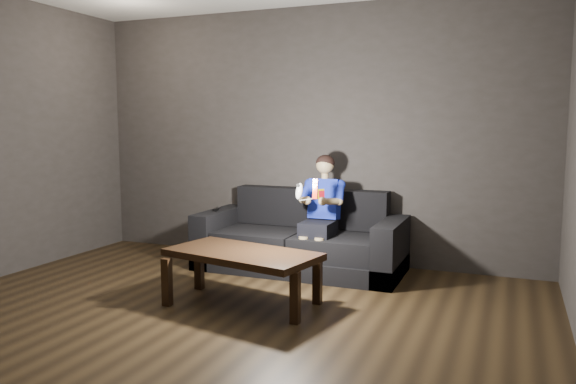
% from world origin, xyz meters
% --- Properties ---
extents(floor, '(5.00, 5.00, 0.00)m').
position_xyz_m(floor, '(0.00, 0.00, 0.00)').
color(floor, black).
rests_on(floor, ground).
extents(back_wall, '(5.00, 0.04, 2.70)m').
position_xyz_m(back_wall, '(0.00, 2.50, 1.35)').
color(back_wall, '#34302C').
rests_on(back_wall, ground).
extents(sofa, '(2.06, 0.89, 0.79)m').
position_xyz_m(sofa, '(0.09, 2.04, 0.26)').
color(sofa, black).
rests_on(sofa, floor).
extents(child, '(0.44, 0.54, 1.09)m').
position_xyz_m(child, '(0.33, 1.98, 0.69)').
color(child, black).
rests_on(child, sofa).
extents(wii_remote_red, '(0.05, 0.07, 0.18)m').
position_xyz_m(wii_remote_red, '(0.41, 1.56, 0.89)').
color(wii_remote_red, red).
rests_on(wii_remote_red, child).
extents(nunchuk_white, '(0.09, 0.11, 0.16)m').
position_xyz_m(nunchuk_white, '(0.25, 1.57, 0.86)').
color(nunchuk_white, silver).
rests_on(nunchuk_white, child).
extents(wii_remote_black, '(0.07, 0.15, 0.03)m').
position_xyz_m(wii_remote_black, '(-0.83, 1.96, 0.57)').
color(wii_remote_black, black).
rests_on(wii_remote_black, sofa).
extents(coffee_table, '(1.33, 0.85, 0.45)m').
position_xyz_m(coffee_table, '(0.05, 0.81, 0.39)').
color(coffee_table, black).
rests_on(coffee_table, floor).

